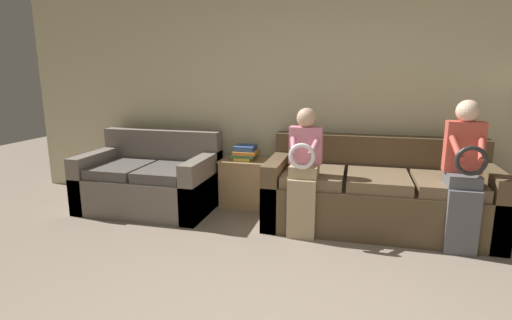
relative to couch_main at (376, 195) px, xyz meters
The scene contains 7 objects.
wall_back 1.20m from the couch_main, 132.70° to the left, with size 7.61×0.06×2.55m.
couch_main is the anchor object (origin of this frame).
couch_side 2.45m from the couch_main, behind, with size 1.43×0.92×0.85m.
child_left_seated 0.85m from the couch_main, 150.13° to the right, with size 0.31×0.38×1.19m.
child_right_seated 0.87m from the couch_main, 29.42° to the right, with size 0.31×0.38×1.29m.
side_shelf 1.46m from the couch_main, 168.63° to the left, with size 0.55×0.40×0.54m.
book_stack 1.49m from the couch_main, 168.55° to the left, with size 0.28×0.29×0.16m.
Camera 1 is at (0.28, -1.63, 1.51)m, focal length 28.00 mm.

